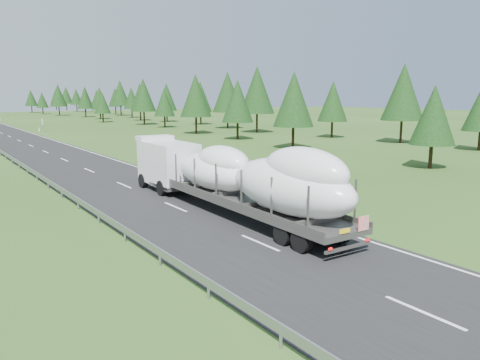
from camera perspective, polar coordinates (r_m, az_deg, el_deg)
ground at (r=23.00m, az=2.43°, el=-7.71°), size 400.00×400.00×0.00m
highway_sign at (r=99.67m, az=-22.97°, el=6.47°), size 0.08×0.90×2.60m
tree_line_right at (r=117.64m, az=-8.22°, el=10.04°), size 27.60×255.40×12.49m
boat_truck at (r=27.89m, az=-0.77°, el=0.69°), size 3.37×21.48×4.66m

